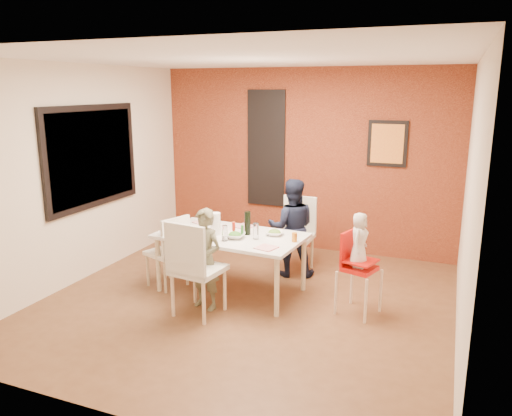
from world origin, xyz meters
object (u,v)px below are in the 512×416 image
at_px(high_chair, 356,265).
at_px(chair_near, 193,264).
at_px(toddler, 359,240).
at_px(paper_towel_roll, 215,224).
at_px(chair_left, 171,248).
at_px(wine_bottle, 247,223).
at_px(dining_table, 231,239).
at_px(child_near, 205,259).
at_px(chair_far, 297,229).
at_px(child_far, 292,228).

bearing_deg(high_chair, chair_near, 132.64).
bearing_deg(toddler, paper_towel_roll, 97.24).
bearing_deg(chair_near, chair_left, -36.36).
xyz_separation_m(chair_left, high_chair, (2.23, 0.14, 0.04)).
distance_m(high_chair, toddler, 0.29).
xyz_separation_m(toddler, wine_bottle, (-1.34, 0.11, 0.02)).
bearing_deg(chair_left, chair_near, 66.24).
distance_m(chair_left, high_chair, 2.24).
bearing_deg(wine_bottle, chair_left, -165.34).
bearing_deg(paper_towel_roll, dining_table, 27.82).
height_order(chair_near, child_near, child_near).
relative_size(chair_far, child_near, 0.87).
distance_m(chair_near, toddler, 1.78).
xyz_separation_m(dining_table, chair_left, (-0.73, -0.17, -0.14)).
xyz_separation_m(child_near, paper_towel_roll, (-0.09, 0.46, 0.28)).
relative_size(chair_far, chair_left, 1.09).
relative_size(chair_far, paper_towel_roll, 3.71).
height_order(child_near, toddler, child_near).
relative_size(chair_far, high_chair, 1.08).
bearing_deg(dining_table, high_chair, -1.30).
bearing_deg(high_chair, toddler, -104.01).
bearing_deg(chair_near, paper_towel_roll, -76.21).
distance_m(child_near, child_far, 1.44).
relative_size(toddler, paper_towel_roll, 2.24).
distance_m(chair_left, wine_bottle, 1.01).
distance_m(chair_near, chair_far, 1.92).
bearing_deg(high_chair, chair_left, 110.52).
bearing_deg(paper_towel_roll, child_far, 52.68).
distance_m(chair_left, child_near, 0.76).
height_order(chair_left, toddler, toddler).
bearing_deg(chair_left, dining_table, 123.05).
bearing_deg(high_chair, chair_far, 60.05).
bearing_deg(high_chair, paper_towel_roll, 108.66).
relative_size(high_chair, paper_towel_roll, 3.42).
bearing_deg(paper_towel_roll, chair_near, -83.32).
bearing_deg(chair_near, toddler, -147.87).
height_order(chair_near, chair_far, chair_near).
distance_m(toddler, wine_bottle, 1.34).
relative_size(child_far, toddler, 2.16).
relative_size(chair_near, chair_far, 1.08).
relative_size(child_near, paper_towel_roll, 4.28).
bearing_deg(toddler, dining_table, 94.23).
bearing_deg(wine_bottle, child_near, -112.54).
xyz_separation_m(dining_table, high_chair, (1.50, -0.03, -0.10)).
xyz_separation_m(chair_left, child_far, (1.23, 0.96, 0.14)).
bearing_deg(paper_towel_roll, wine_bottle, 23.46).
xyz_separation_m(chair_near, wine_bottle, (0.26, 0.86, 0.26)).
relative_size(toddler, wine_bottle, 2.13).
xyz_separation_m(high_chair, toddler, (0.02, -0.01, 0.29)).
bearing_deg(dining_table, child_far, 57.30).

